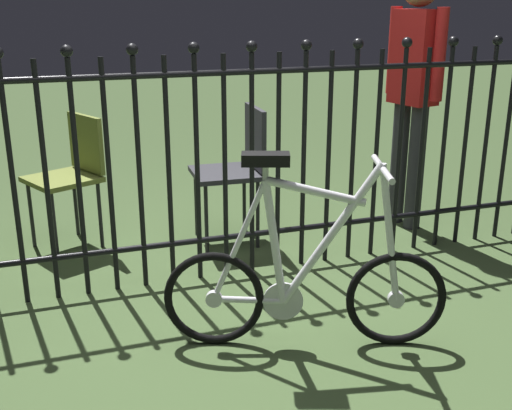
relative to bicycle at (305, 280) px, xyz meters
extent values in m
plane|color=#3C522C|center=(-0.19, 0.20, -0.32)|extent=(20.00, 20.00, 0.00)
cylinder|color=black|center=(-1.19, 0.85, 0.30)|extent=(0.03, 0.03, 1.23)
cylinder|color=black|center=(-1.03, 0.85, 0.30)|extent=(0.03, 0.03, 1.23)
cylinder|color=black|center=(-0.88, 0.85, 0.30)|extent=(0.03, 0.03, 1.23)
sphere|color=black|center=(-0.88, 0.85, 0.94)|extent=(0.06, 0.06, 0.06)
cylinder|color=black|center=(-0.73, 0.85, 0.30)|extent=(0.03, 0.03, 1.23)
cylinder|color=black|center=(-0.57, 0.85, 0.30)|extent=(0.03, 0.03, 1.23)
sphere|color=black|center=(-0.57, 0.85, 0.94)|extent=(0.06, 0.06, 0.06)
cylinder|color=black|center=(-0.42, 0.85, 0.30)|extent=(0.03, 0.03, 1.23)
cylinder|color=black|center=(-0.27, 0.85, 0.30)|extent=(0.03, 0.03, 1.23)
sphere|color=black|center=(-0.27, 0.85, 0.94)|extent=(0.06, 0.06, 0.06)
cylinder|color=black|center=(-0.11, 0.85, 0.30)|extent=(0.03, 0.03, 1.23)
cylinder|color=black|center=(0.04, 0.85, 0.30)|extent=(0.03, 0.03, 1.23)
sphere|color=black|center=(0.04, 0.85, 0.94)|extent=(0.06, 0.06, 0.06)
cylinder|color=black|center=(0.19, 0.85, 0.30)|extent=(0.03, 0.03, 1.23)
cylinder|color=black|center=(0.35, 0.85, 0.30)|extent=(0.03, 0.03, 1.23)
sphere|color=black|center=(0.35, 0.85, 0.94)|extent=(0.06, 0.06, 0.06)
cylinder|color=black|center=(0.50, 0.85, 0.30)|extent=(0.03, 0.03, 1.23)
cylinder|color=black|center=(0.65, 0.85, 0.30)|extent=(0.03, 0.03, 1.23)
sphere|color=black|center=(0.65, 0.85, 0.94)|extent=(0.06, 0.06, 0.06)
cylinder|color=black|center=(0.81, 0.85, 0.30)|extent=(0.03, 0.03, 1.23)
cylinder|color=black|center=(0.96, 0.85, 0.30)|extent=(0.03, 0.03, 1.23)
sphere|color=black|center=(0.96, 0.85, 0.94)|extent=(0.06, 0.06, 0.06)
cylinder|color=black|center=(1.11, 0.85, 0.30)|extent=(0.03, 0.03, 1.23)
cylinder|color=black|center=(1.27, 0.85, 0.30)|extent=(0.03, 0.03, 1.23)
sphere|color=black|center=(1.27, 0.85, 0.94)|extent=(0.06, 0.06, 0.06)
cylinder|color=black|center=(1.42, 0.85, 0.30)|extent=(0.03, 0.03, 1.23)
cylinder|color=black|center=(1.57, 0.85, 0.30)|extent=(0.03, 0.03, 1.23)
sphere|color=black|center=(1.57, 0.85, 0.94)|extent=(0.06, 0.06, 0.06)
cylinder|color=black|center=(1.73, 0.85, 0.30)|extent=(0.03, 0.03, 1.23)
cylinder|color=black|center=(-0.19, 0.85, -0.09)|extent=(4.46, 0.03, 0.03)
cylinder|color=black|center=(-0.19, 0.85, 0.81)|extent=(4.46, 0.03, 0.03)
torus|color=black|center=(-0.38, 0.13, -0.09)|extent=(0.43, 0.18, 0.45)
cylinder|color=silver|center=(-0.38, 0.13, -0.09)|extent=(0.08, 0.05, 0.07)
torus|color=black|center=(0.39, -0.13, -0.09)|extent=(0.43, 0.18, 0.45)
cylinder|color=silver|center=(0.39, -0.13, -0.09)|extent=(0.08, 0.05, 0.07)
cylinder|color=silver|center=(0.10, -0.04, 0.21)|extent=(0.42, 0.18, 0.65)
cylinder|color=silver|center=(0.03, -0.01, 0.41)|extent=(0.42, 0.17, 0.14)
cylinder|color=silver|center=(-0.13, 0.04, 0.18)|extent=(0.12, 0.07, 0.57)
cylinder|color=silver|center=(-0.23, 0.08, -0.10)|extent=(0.30, 0.13, 0.04)
cylinder|color=silver|center=(-0.27, 0.09, 0.18)|extent=(0.24, 0.11, 0.56)
cylinder|color=silver|center=(0.34, -0.12, 0.22)|extent=(0.13, 0.07, 0.62)
cylinder|color=silver|center=(0.29, -0.10, 0.52)|extent=(0.03, 0.03, 0.02)
cylinder|color=silver|center=(0.29, -0.10, 0.51)|extent=(0.16, 0.39, 0.03)
cylinder|color=silver|center=(-0.17, 0.06, 0.49)|extent=(0.03, 0.03, 0.07)
cube|color=black|center=(-0.17, 0.06, 0.55)|extent=(0.22, 0.15, 0.05)
cylinder|color=silver|center=(-0.09, 0.03, -0.10)|extent=(0.17, 0.07, 0.18)
cylinder|color=black|center=(-1.02, 1.37, -0.10)|extent=(0.02, 0.02, 0.43)
cylinder|color=black|center=(-1.15, 1.64, -0.10)|extent=(0.02, 0.02, 0.43)
cylinder|color=black|center=(-0.74, 1.49, -0.10)|extent=(0.02, 0.02, 0.43)
cylinder|color=black|center=(-0.87, 1.77, -0.10)|extent=(0.02, 0.02, 0.43)
cube|color=olive|center=(-0.94, 1.57, 0.13)|extent=(0.51, 0.51, 0.03)
cube|color=olive|center=(-0.78, 1.64, 0.33)|extent=(0.18, 0.34, 0.35)
cylinder|color=black|center=(-0.14, 1.18, -0.10)|extent=(0.02, 0.02, 0.44)
cylinder|color=black|center=(-0.12, 1.51, -0.10)|extent=(0.02, 0.02, 0.44)
cylinder|color=black|center=(0.18, 1.17, -0.10)|extent=(0.02, 0.02, 0.44)
cylinder|color=black|center=(0.20, 1.49, -0.10)|extent=(0.02, 0.02, 0.44)
cube|color=#2D2D33|center=(0.03, 1.34, 0.14)|extent=(0.43, 0.43, 0.03)
cube|color=#2D2D33|center=(0.22, 1.33, 0.35)|extent=(0.05, 0.39, 0.38)
cylinder|color=#2D2D33|center=(1.30, 1.17, 0.10)|extent=(0.11, 0.11, 0.84)
cylinder|color=#2D2D33|center=(1.26, 1.33, 0.10)|extent=(0.11, 0.11, 0.84)
cube|color=red|center=(1.28, 1.25, 0.82)|extent=(0.24, 0.33, 0.59)
cylinder|color=red|center=(1.33, 1.06, 0.85)|extent=(0.08, 0.08, 0.56)
cylinder|color=red|center=(1.24, 1.45, 0.85)|extent=(0.08, 0.08, 0.56)
camera|label=1|loc=(-1.02, -2.33, 1.18)|focal=44.35mm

